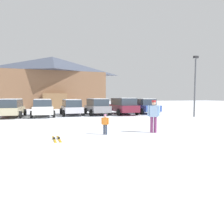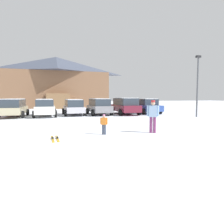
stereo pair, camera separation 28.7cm
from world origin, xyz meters
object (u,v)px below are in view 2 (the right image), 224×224
at_px(ski_lodge, 56,82).
at_px(skier_child_in_orange_jacket, 104,123).
at_px(parked_grey_wagon, 99,106).
at_px(parked_blue_hatchback, 146,106).
at_px(skier_adult_in_blue_parka, 153,114).
at_px(parked_beige_suv, 14,107).
at_px(lamp_post, 198,83).
at_px(parked_white_suv, 45,107).
at_px(parked_maroon_van, 125,105).
at_px(pair_of_skis, 55,139).
at_px(parked_silver_wagon, 74,107).

relative_size(ski_lodge, skier_child_in_orange_jacket, 18.08).
bearing_deg(parked_grey_wagon, parked_blue_hatchback, 1.98).
bearing_deg(ski_lodge, skier_adult_in_blue_parka, -82.72).
xyz_separation_m(parked_beige_suv, lamp_post, (16.01, -5.07, 2.22)).
relative_size(parked_beige_suv, parked_blue_hatchback, 0.96).
distance_m(skier_adult_in_blue_parka, lamp_post, 10.17).
relative_size(skier_adult_in_blue_parka, lamp_post, 0.30).
relative_size(parked_white_suv, skier_adult_in_blue_parka, 2.72).
height_order(parked_beige_suv, lamp_post, lamp_post).
height_order(parked_maroon_van, pair_of_skis, parked_maroon_van).
relative_size(parked_grey_wagon, parked_blue_hatchback, 0.89).
relative_size(skier_adult_in_blue_parka, pair_of_skis, 1.17).
bearing_deg(lamp_post, parked_grey_wagon, 147.86).
bearing_deg(ski_lodge, parked_white_suv, -95.60).
xyz_separation_m(parked_grey_wagon, lamp_post, (7.98, -5.02, 2.22)).
height_order(parked_grey_wagon, lamp_post, lamp_post).
xyz_separation_m(skier_child_in_orange_jacket, lamp_post, (10.39, 5.76, 2.57)).
xyz_separation_m(parked_silver_wagon, parked_maroon_van, (5.35, -0.64, 0.07)).
xyz_separation_m(parked_beige_suv, parked_grey_wagon, (8.03, -0.06, 0.00)).
xyz_separation_m(skier_adult_in_blue_parka, lamp_post, (7.88, 6.05, 2.18)).
distance_m(ski_lodge, pair_of_skis, 29.16).
bearing_deg(parked_silver_wagon, parked_white_suv, -169.49).
height_order(parked_white_suv, pair_of_skis, parked_white_suv).
bearing_deg(parked_silver_wagon, parked_grey_wagon, -8.20).
bearing_deg(pair_of_skis, parked_beige_suv, 106.44).
height_order(ski_lodge, parked_maroon_van, ski_lodge).
height_order(parked_blue_hatchback, skier_child_in_orange_jacket, parked_blue_hatchback).
relative_size(parked_maroon_van, lamp_post, 0.86).
distance_m(parked_white_suv, parked_grey_wagon, 5.31).
distance_m(parked_silver_wagon, skier_adult_in_blue_parka, 11.74).
distance_m(parked_beige_suv, parked_grey_wagon, 8.03).
bearing_deg(parked_beige_suv, lamp_post, -17.58).
distance_m(parked_beige_suv, skier_adult_in_blue_parka, 13.77).
relative_size(parked_silver_wagon, pair_of_skis, 2.99).
bearing_deg(parked_blue_hatchback, ski_lodge, 117.47).
distance_m(parked_beige_suv, parked_maroon_van, 10.81).
bearing_deg(parked_silver_wagon, parked_blue_hatchback, -1.28).
distance_m(skier_child_in_orange_jacket, pair_of_skis, 2.40).
bearing_deg(parked_grey_wagon, pair_of_skis, -112.98).
distance_m(parked_grey_wagon, skier_child_in_orange_jacket, 11.05).
relative_size(skier_child_in_orange_jacket, lamp_post, 0.18).
distance_m(parked_silver_wagon, pair_of_skis, 11.74).
distance_m(parked_maroon_van, skier_adult_in_blue_parka, 11.12).
xyz_separation_m(parked_grey_wagon, pair_of_skis, (-4.72, -11.14, -0.89)).
height_order(parked_white_suv, lamp_post, lamp_post).
bearing_deg(parked_silver_wagon, skier_adult_in_blue_parka, -76.84).
relative_size(parked_white_suv, pair_of_skis, 3.18).
bearing_deg(parked_white_suv, skier_child_in_orange_jacket, -74.75).
height_order(parked_grey_wagon, skier_adult_in_blue_parka, parked_grey_wagon).
xyz_separation_m(pair_of_skis, lamp_post, (12.71, 6.12, 3.11)).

